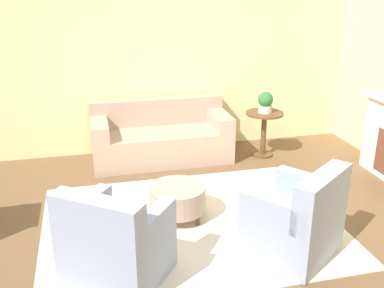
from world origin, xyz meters
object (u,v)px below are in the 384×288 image
(ottoman_table, at_px, (177,198))
(couch, at_px, (161,138))
(armchair_right, at_px, (297,221))
(side_table, at_px, (264,126))
(armchair_left, at_px, (115,245))
(potted_plant_on_side_table, at_px, (265,102))

(ottoman_table, bearing_deg, couch, 85.79)
(couch, distance_m, armchair_right, 2.92)
(side_table, bearing_deg, armchair_right, -105.10)
(couch, bearing_deg, armchair_left, -107.90)
(armchair_left, distance_m, armchair_right, 1.77)
(side_table, relative_size, potted_plant_on_side_table, 2.20)
(armchair_left, bearing_deg, side_table, 46.14)
(ottoman_table, relative_size, side_table, 0.93)
(ottoman_table, distance_m, side_table, 2.35)
(couch, distance_m, armchair_left, 2.94)
(ottoman_table, relative_size, potted_plant_on_side_table, 2.04)
(armchair_left, xyz_separation_m, side_table, (2.46, 2.56, 0.11))
(couch, xyz_separation_m, armchair_left, (-0.90, -2.79, 0.04))
(couch, distance_m, ottoman_table, 1.86)
(armchair_left, bearing_deg, potted_plant_on_side_table, 46.14)
(armchair_left, bearing_deg, armchair_right, 0.00)
(armchair_right, bearing_deg, armchair_left, 180.00)
(side_table, bearing_deg, armchair_left, -133.86)
(armchair_left, bearing_deg, couch, 72.10)
(armchair_left, relative_size, ottoman_table, 1.73)
(armchair_left, distance_m, potted_plant_on_side_table, 3.58)
(couch, height_order, ottoman_table, couch)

